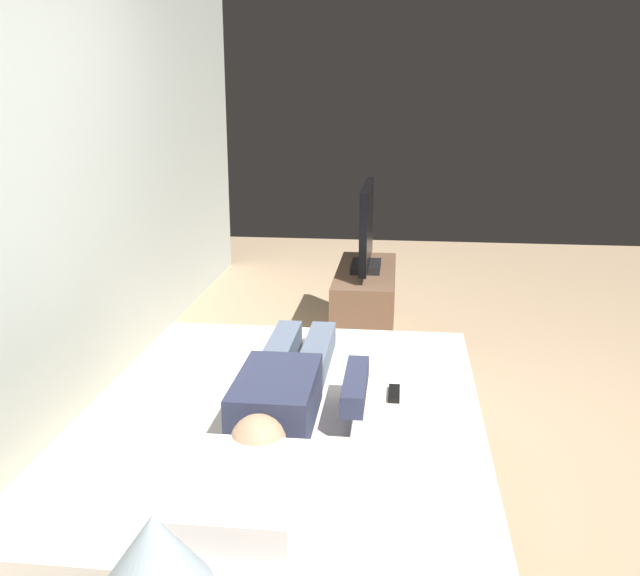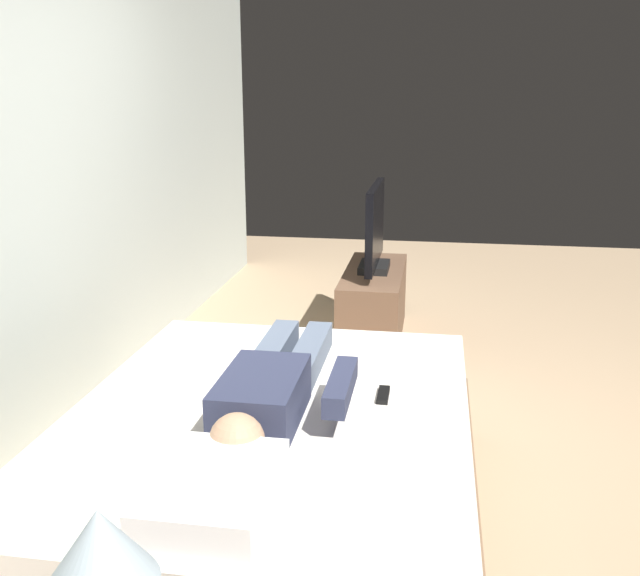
% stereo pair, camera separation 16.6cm
% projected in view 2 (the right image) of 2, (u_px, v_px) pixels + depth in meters
% --- Properties ---
extents(ground_plane, '(10.00, 10.00, 0.00)m').
position_uv_depth(ground_plane, '(392.00, 446.00, 3.53)').
color(ground_plane, tan).
extents(back_wall, '(6.40, 0.10, 2.80)m').
position_uv_depth(back_wall, '(76.00, 149.00, 3.81)').
color(back_wall, silver).
rests_on(back_wall, ground).
extents(bed, '(2.01, 1.57, 0.54)m').
position_uv_depth(bed, '(271.00, 474.00, 2.76)').
color(bed, brown).
rests_on(bed, ground).
extents(pillow, '(0.48, 0.34, 0.12)m').
position_uv_depth(pillow, '(214.00, 493.00, 2.02)').
color(pillow, white).
rests_on(pillow, bed).
extents(person, '(1.26, 0.46, 0.18)m').
position_uv_depth(person, '(274.00, 386.00, 2.69)').
color(person, '#2D334C').
rests_on(person, bed).
extents(remote, '(0.15, 0.04, 0.02)m').
position_uv_depth(remote, '(383.00, 395.00, 2.79)').
color(remote, black).
rests_on(remote, bed).
extents(tv_stand, '(1.10, 0.40, 0.50)m').
position_uv_depth(tv_stand, '(373.00, 305.00, 4.98)').
color(tv_stand, brown).
rests_on(tv_stand, ground).
extents(tv, '(0.88, 0.20, 0.59)m').
position_uv_depth(tv, '(375.00, 230.00, 4.84)').
color(tv, black).
rests_on(tv, tv_stand).
extents(lamp, '(0.22, 0.22, 0.42)m').
position_uv_depth(lamp, '(101.00, 550.00, 1.36)').
color(lamp, '#59595B').
rests_on(lamp, nightstand).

